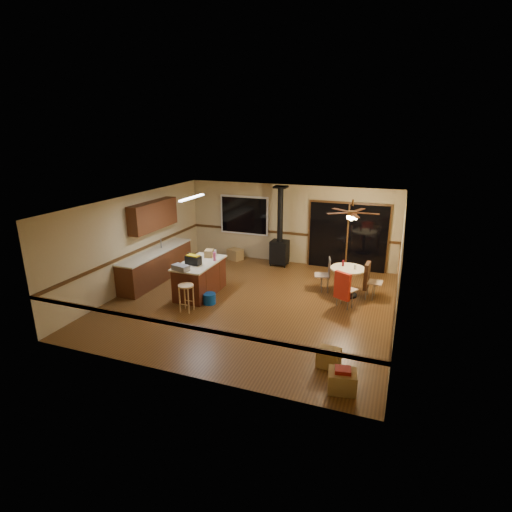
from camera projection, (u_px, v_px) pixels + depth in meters
The scene contains 35 objects.
floor at pixel (252, 301), 10.38m from camera, with size 7.00×7.00×0.00m, color brown.
ceiling at pixel (252, 202), 9.60m from camera, with size 7.00×7.00×0.00m, color silver.
wall_back at pixel (290, 224), 13.12m from camera, with size 7.00×7.00×0.00m, color tan.
wall_front at pixel (179, 310), 6.86m from camera, with size 7.00×7.00×0.00m, color tan.
wall_left at pixel (135, 241), 11.16m from camera, with size 7.00×7.00×0.00m, color tan.
wall_right at pixel (399, 270), 8.83m from camera, with size 7.00×7.00×0.00m, color tan.
chair_rail at pixel (252, 265), 10.08m from camera, with size 7.00×7.00×0.08m, color #412710, non-canonical shape.
window at pixel (244, 215), 13.55m from camera, with size 1.72×0.10×1.32m, color black.
sliding_door at pixel (348, 237), 12.52m from camera, with size 2.52×0.10×2.10m, color black.
lower_cabinets at pixel (157, 266), 11.76m from camera, with size 0.60×3.00×0.86m, color #502814.
countertop at pixel (156, 251), 11.63m from camera, with size 0.64×3.04×0.04m, color beige.
upper_cabinets at pixel (153, 215), 11.54m from camera, with size 0.35×2.00×0.80m, color #502814.
kitchen_island at pixel (200, 278), 10.75m from camera, with size 0.88×1.68×0.90m.
wood_stove at pixel (280, 244), 12.96m from camera, with size 0.55×0.50×2.52m.
ceiling_fan at pixel (352, 215), 10.10m from camera, with size 0.24×0.24×0.55m.
fluorescent_strip at pixel (192, 198), 10.48m from camera, with size 0.10×1.20×0.04m, color white.
toolbox_grey at pixel (181, 268), 9.99m from camera, with size 0.43×0.24×0.13m, color slate.
toolbox_black at pixel (193, 260), 10.42m from camera, with size 0.41×0.21×0.22m, color black.
toolbox_yellow_lid at pixel (193, 256), 10.38m from camera, with size 0.34×0.18×0.03m, color gold.
box_on_island at pixel (209, 253), 11.05m from camera, with size 0.22×0.29×0.20m, color olive.
bottle_dark at pixel (189, 257), 10.62m from camera, with size 0.07×0.07×0.25m, color black.
bottle_pink at pixel (214, 256), 10.71m from camera, with size 0.08×0.08×0.24m, color #D84C8C.
bottle_white at pixel (215, 253), 11.16m from camera, with size 0.06×0.06×0.17m, color white.
bar_stool at pixel (187, 298), 9.73m from camera, with size 0.38×0.38×0.69m, color tan.
blue_bucket at pixel (209, 299), 10.22m from camera, with size 0.33×0.33×0.27m, color #0C49B1.
dining_table at pixel (347, 277), 10.61m from camera, with size 0.92×0.92×0.78m.
glass_red at pixel (343, 263), 10.65m from camera, with size 0.06×0.06×0.16m, color #590C14.
glass_cream at pixel (355, 267), 10.41m from camera, with size 0.05×0.05×0.12m, color beige.
chair_left at pixel (326, 271), 10.90m from camera, with size 0.49×0.49×0.51m.
chair_near at pixel (343, 286), 9.82m from camera, with size 0.59×0.61×0.70m.
chair_right at pixel (368, 276), 10.47m from camera, with size 0.49×0.45×0.70m.
box_under_window at pixel (235, 254), 13.70m from camera, with size 0.47×0.38×0.38m, color olive.
box_corner_a at pixel (342, 381), 6.77m from camera, with size 0.47×0.40×0.36m, color olive.
box_corner_b at pixel (329, 358), 7.50m from camera, with size 0.41×0.35×0.33m, color olive.
box_small_red at pixel (343, 370), 6.71m from camera, with size 0.27×0.22×0.07m, color maroon.
Camera 1 is at (3.42, -8.91, 4.25)m, focal length 28.00 mm.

